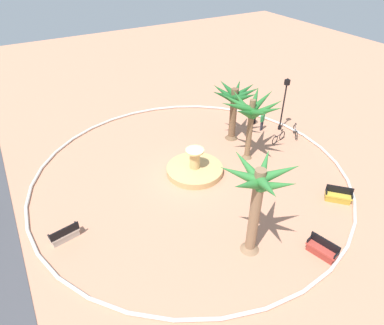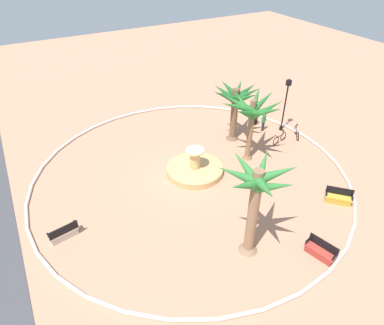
{
  "view_description": "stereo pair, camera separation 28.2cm",
  "coord_description": "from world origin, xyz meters",
  "px_view_note": "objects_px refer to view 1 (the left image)",
  "views": [
    {
      "loc": [
        -16.21,
        9.24,
        14.19
      ],
      "look_at": [
        0.04,
        -0.12,
        1.0
      ],
      "focal_mm": 31.73,
      "sensor_mm": 36.0,
      "label": 1
    },
    {
      "loc": [
        -16.35,
        9.0,
        14.19
      ],
      "look_at": [
        0.04,
        -0.12,
        1.0
      ],
      "focal_mm": 31.73,
      "sensor_mm": 36.0,
      "label": 2
    }
  ],
  "objects_px": {
    "trash_bin": "(254,119)",
    "bicycle_by_lamppost": "(295,132)",
    "fountain": "(195,169)",
    "palm_tree_by_curb": "(258,192)",
    "palm_tree_near_fountain": "(234,100)",
    "person_cyclist_helmet": "(262,120)",
    "bench_east": "(338,197)",
    "lamppost": "(284,100)",
    "bench_north": "(322,250)",
    "bicycle_red_frame": "(279,137)",
    "palm_tree_mid_plaza": "(252,110)",
    "bench_west": "(65,235)"
  },
  "relations": [
    {
      "from": "bench_east",
      "to": "lamppost",
      "type": "height_order",
      "value": "lamppost"
    },
    {
      "from": "bench_north",
      "to": "lamppost",
      "type": "bearing_deg",
      "value": -32.75
    },
    {
      "from": "fountain",
      "to": "bench_east",
      "type": "height_order",
      "value": "fountain"
    },
    {
      "from": "bicycle_by_lamppost",
      "to": "bench_west",
      "type": "bearing_deg",
      "value": 96.14
    },
    {
      "from": "palm_tree_by_curb",
      "to": "bench_north",
      "type": "xyz_separation_m",
      "value": [
        -2.14,
        -3.0,
        -3.62
      ]
    },
    {
      "from": "palm_tree_near_fountain",
      "to": "palm_tree_mid_plaza",
      "type": "bearing_deg",
      "value": 167.14
    },
    {
      "from": "palm_tree_near_fountain",
      "to": "person_cyclist_helmet",
      "type": "xyz_separation_m",
      "value": [
        -0.21,
        -2.9,
        -2.38
      ]
    },
    {
      "from": "bicycle_red_frame",
      "to": "bicycle_by_lamppost",
      "type": "xyz_separation_m",
      "value": [
        0.02,
        -1.8,
        0.0
      ]
    },
    {
      "from": "bicycle_by_lamppost",
      "to": "trash_bin",
      "type": "bearing_deg",
      "value": 23.88
    },
    {
      "from": "palm_tree_mid_plaza",
      "to": "bicycle_red_frame",
      "type": "relative_size",
      "value": 2.91
    },
    {
      "from": "fountain",
      "to": "palm_tree_by_curb",
      "type": "relative_size",
      "value": 0.71
    },
    {
      "from": "lamppost",
      "to": "bicycle_red_frame",
      "type": "height_order",
      "value": "lamppost"
    },
    {
      "from": "bicycle_red_frame",
      "to": "bicycle_by_lamppost",
      "type": "bearing_deg",
      "value": -89.44
    },
    {
      "from": "palm_tree_by_curb",
      "to": "bicycle_by_lamppost",
      "type": "height_order",
      "value": "palm_tree_by_curb"
    },
    {
      "from": "palm_tree_near_fountain",
      "to": "fountain",
      "type": "bearing_deg",
      "value": 117.38
    },
    {
      "from": "bench_west",
      "to": "bicycle_red_frame",
      "type": "distance_m",
      "value": 17.19
    },
    {
      "from": "palm_tree_near_fountain",
      "to": "person_cyclist_helmet",
      "type": "relative_size",
      "value": 2.76
    },
    {
      "from": "bench_east",
      "to": "bench_west",
      "type": "xyz_separation_m",
      "value": [
        5.23,
        15.47,
        0.0
      ]
    },
    {
      "from": "bicycle_red_frame",
      "to": "bench_north",
      "type": "bearing_deg",
      "value": 149.46
    },
    {
      "from": "palm_tree_mid_plaza",
      "to": "person_cyclist_helmet",
      "type": "xyz_separation_m",
      "value": [
        2.64,
        -3.55,
        -2.93
      ]
    },
    {
      "from": "trash_bin",
      "to": "bicycle_by_lamppost",
      "type": "relative_size",
      "value": 0.5
    },
    {
      "from": "bench_east",
      "to": "bicycle_red_frame",
      "type": "relative_size",
      "value": 0.89
    },
    {
      "from": "bench_north",
      "to": "bench_west",
      "type": "bearing_deg",
      "value": 55.7
    },
    {
      "from": "palm_tree_mid_plaza",
      "to": "bench_north",
      "type": "xyz_separation_m",
      "value": [
        -9.22,
        2.22,
        -3.5
      ]
    },
    {
      "from": "palm_tree_near_fountain",
      "to": "bicycle_by_lamppost",
      "type": "bearing_deg",
      "value": -116.38
    },
    {
      "from": "bench_east",
      "to": "bicycle_by_lamppost",
      "type": "height_order",
      "value": "bench_east"
    },
    {
      "from": "fountain",
      "to": "bicycle_red_frame",
      "type": "bearing_deg",
      "value": -88.31
    },
    {
      "from": "palm_tree_near_fountain",
      "to": "bench_north",
      "type": "distance_m",
      "value": 12.76
    },
    {
      "from": "lamppost",
      "to": "bench_east",
      "type": "bearing_deg",
      "value": 160.62
    },
    {
      "from": "bench_north",
      "to": "bicycle_by_lamppost",
      "type": "distance_m",
      "value": 12.34
    },
    {
      "from": "fountain",
      "to": "palm_tree_mid_plaza",
      "type": "bearing_deg",
      "value": -93.77
    },
    {
      "from": "bicycle_by_lamppost",
      "to": "palm_tree_by_curb",
      "type": "bearing_deg",
      "value": 125.83
    },
    {
      "from": "fountain",
      "to": "bicycle_by_lamppost",
      "type": "bearing_deg",
      "value": -88.52
    },
    {
      "from": "bench_north",
      "to": "lamppost",
      "type": "relative_size",
      "value": 0.37
    },
    {
      "from": "bench_east",
      "to": "trash_bin",
      "type": "height_order",
      "value": "bench_east"
    },
    {
      "from": "bicycle_by_lamppost",
      "to": "bench_east",
      "type": "bearing_deg",
      "value": 154.9
    },
    {
      "from": "palm_tree_by_curb",
      "to": "bicycle_red_frame",
      "type": "xyz_separation_m",
      "value": [
        7.6,
        -8.75,
        -3.59
      ]
    },
    {
      "from": "trash_bin",
      "to": "bicycle_by_lamppost",
      "type": "distance_m",
      "value": 3.79
    },
    {
      "from": "palm_tree_mid_plaza",
      "to": "lamppost",
      "type": "bearing_deg",
      "value": -68.21
    },
    {
      "from": "palm_tree_near_fountain",
      "to": "palm_tree_by_curb",
      "type": "height_order",
      "value": "palm_tree_by_curb"
    },
    {
      "from": "palm_tree_by_curb",
      "to": "bench_north",
      "type": "height_order",
      "value": "palm_tree_by_curb"
    },
    {
      "from": "lamppost",
      "to": "person_cyclist_helmet",
      "type": "bearing_deg",
      "value": 66.21
    },
    {
      "from": "trash_bin",
      "to": "bicycle_by_lamppost",
      "type": "height_order",
      "value": "bicycle_by_lamppost"
    },
    {
      "from": "bench_east",
      "to": "lamppost",
      "type": "bearing_deg",
      "value": -19.38
    },
    {
      "from": "bench_west",
      "to": "bicycle_by_lamppost",
      "type": "distance_m",
      "value": 18.98
    },
    {
      "from": "palm_tree_mid_plaza",
      "to": "bench_east",
      "type": "height_order",
      "value": "palm_tree_mid_plaza"
    },
    {
      "from": "palm_tree_mid_plaza",
      "to": "trash_bin",
      "type": "distance_m",
      "value": 6.51
    },
    {
      "from": "fountain",
      "to": "palm_tree_by_curb",
      "type": "height_order",
      "value": "palm_tree_by_curb"
    },
    {
      "from": "palm_tree_near_fountain",
      "to": "trash_bin",
      "type": "xyz_separation_m",
      "value": [
        1.15,
        -3.14,
        -2.91
      ]
    },
    {
      "from": "trash_bin",
      "to": "person_cyclist_helmet",
      "type": "xyz_separation_m",
      "value": [
        -1.36,
        0.25,
        0.53
      ]
    }
  ]
}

